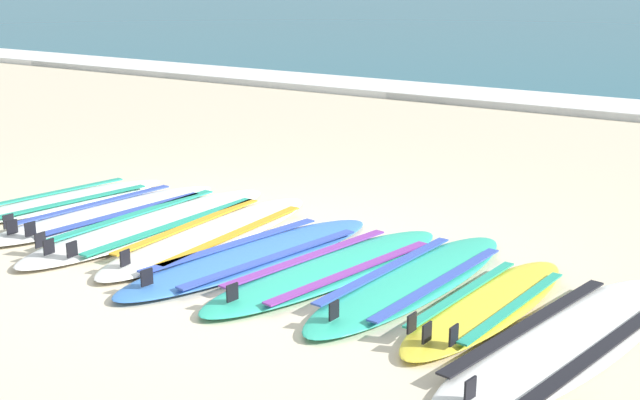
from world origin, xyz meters
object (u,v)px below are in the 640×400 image
at_px(surfboard_4, 253,256).
at_px(surfboard_5, 330,269).
at_px(surfboard_8, 565,341).
at_px(surfboard_2, 154,224).
at_px(surfboard_1, 109,213).
at_px(surfboard_0, 62,201).
at_px(surfboard_3, 212,234).
at_px(surfboard_6, 412,281).
at_px(surfboard_7, 488,305).

relative_size(surfboard_4, surfboard_5, 1.03).
height_order(surfboard_4, surfboard_8, same).
xyz_separation_m(surfboard_2, surfboard_8, (3.46, -0.40, -0.00)).
xyz_separation_m(surfboard_2, surfboard_4, (1.13, -0.18, -0.00)).
distance_m(surfboard_1, surfboard_2, 0.54).
bearing_deg(surfboard_0, surfboard_3, -0.69).
distance_m(surfboard_2, surfboard_6, 2.33).
bearing_deg(surfboard_7, surfboard_8, -24.34).
height_order(surfboard_1, surfboard_6, same).
distance_m(surfboard_2, surfboard_4, 1.15).
bearing_deg(surfboard_3, surfboard_7, -4.76).
bearing_deg(surfboard_1, surfboard_6, -1.07).
xyz_separation_m(surfboard_2, surfboard_5, (1.75, -0.12, -0.00)).
xyz_separation_m(surfboard_0, surfboard_7, (4.06, -0.22, 0.00)).
distance_m(surfboard_3, surfboard_4, 0.61).
distance_m(surfboard_1, surfboard_8, 4.02).
relative_size(surfboard_5, surfboard_8, 0.91).
bearing_deg(surfboard_7, surfboard_2, 177.15).
bearing_deg(surfboard_4, surfboard_1, 172.60).
height_order(surfboard_0, surfboard_4, same).
bearing_deg(surfboard_3, surfboard_5, -8.25).
bearing_deg(surfboard_1, surfboard_7, -2.96).
bearing_deg(surfboard_7, surfboard_1, 177.04).
distance_m(surfboard_5, surfboard_6, 0.59).
distance_m(surfboard_1, surfboard_5, 2.29).
xyz_separation_m(surfboard_2, surfboard_3, (0.56, 0.05, -0.00)).
bearing_deg(surfboard_0, surfboard_7, -3.04).
distance_m(surfboard_2, surfboard_3, 0.57).
xyz_separation_m(surfboard_0, surfboard_2, (1.15, -0.07, -0.00)).
bearing_deg(surfboard_8, surfboard_3, 171.23).
distance_m(surfboard_3, surfboard_5, 1.20).
bearing_deg(surfboard_3, surfboard_0, 179.31).
bearing_deg(surfboard_3, surfboard_6, -2.28).
bearing_deg(surfboard_7, surfboard_5, 178.84).
bearing_deg(surfboard_3, surfboard_1, -179.13).
bearing_deg(surfboard_0, surfboard_1, -3.51).
relative_size(surfboard_0, surfboard_6, 0.92).
height_order(surfboard_5, surfboard_8, same).
height_order(surfboard_1, surfboard_7, same).
height_order(surfboard_2, surfboard_7, same).
bearing_deg(surfboard_0, surfboard_5, -3.79).
bearing_deg(surfboard_8, surfboard_5, 170.87).
bearing_deg(surfboard_0, surfboard_2, -3.53).
relative_size(surfboard_0, surfboard_8, 0.82).
height_order(surfboard_1, surfboard_3, same).
bearing_deg(surfboard_6, surfboard_0, 178.50).
bearing_deg(surfboard_1, surfboard_4, -7.40).
xyz_separation_m(surfboard_1, surfboard_6, (2.87, -0.05, -0.00)).
relative_size(surfboard_2, surfboard_7, 1.34).
bearing_deg(surfboard_8, surfboard_0, 174.21).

